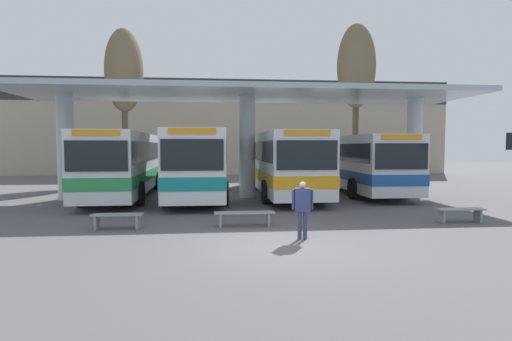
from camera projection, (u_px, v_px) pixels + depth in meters
name	position (u px, v px, depth m)	size (l,w,h in m)	color
ground_plane	(276.00, 246.00, 10.14)	(100.00, 100.00, 0.00)	#565456
townhouse_backdrop	(234.00, 119.00, 35.91)	(40.00, 0.58, 8.55)	tan
station_canopy	(247.00, 106.00, 19.58)	(22.24, 5.96, 5.24)	silver
transit_bus_left_bay	(126.00, 161.00, 20.11)	(2.99, 11.40, 3.17)	silver
transit_bus_center_bay	(199.00, 161.00, 20.24)	(2.79, 11.47, 3.23)	white
transit_bus_right_bay	(281.00, 160.00, 21.15)	(2.97, 11.90, 3.19)	silver
transit_bus_far_right_bay	(353.00, 161.00, 22.84)	(2.81, 12.34, 3.07)	silver
waiting_bench_near_pillar	(244.00, 215.00, 12.60)	(1.90, 0.44, 0.46)	gray
waiting_bench_mid_platform	(460.00, 212.00, 13.29)	(1.61, 0.44, 0.46)	gray
waiting_bench_far_platform	(117.00, 218.00, 12.22)	(1.54, 0.44, 0.46)	gray
pedestrian_waiting	(303.00, 204.00, 10.79)	(0.59, 0.28, 1.58)	#333856
poplar_tree_behind_left	(356.00, 68.00, 28.11)	(2.68, 2.68, 11.16)	#473A2B
poplar_tree_behind_right	(124.00, 72.00, 27.35)	(2.59, 2.59, 10.60)	#473A2B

